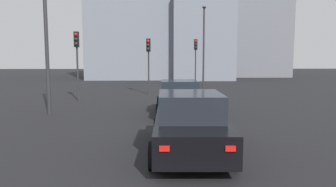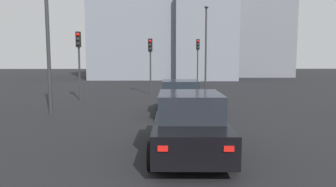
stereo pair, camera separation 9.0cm
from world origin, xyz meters
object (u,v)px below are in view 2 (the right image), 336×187
car_teal_left_lead (180,98)px  traffic_light_near_left (79,51)px  car_black_left_second (189,124)px  traffic_light_near_right (198,53)px  street_lamp_far (206,39)px  street_lamp_kerbside (47,19)px  traffic_light_far_left (150,54)px

car_teal_left_lead → traffic_light_near_left: bearing=51.5°
car_black_left_second → traffic_light_near_right: size_ratio=1.05×
car_black_left_second → street_lamp_far: 20.22m
street_lamp_kerbside → car_black_left_second: bearing=-135.5°
car_teal_left_lead → car_black_left_second: bearing=179.7°
car_teal_left_lead → street_lamp_kerbside: (-0.08, 5.73, 3.43)m
traffic_light_near_left → traffic_light_near_right: (8.28, -8.01, 0.08)m
car_teal_left_lead → traffic_light_near_left: traffic_light_near_left is taller
street_lamp_far → car_teal_left_lead: bearing=167.2°
traffic_light_near_right → traffic_light_far_left: (-4.96, 3.92, -0.20)m
car_teal_left_lead → traffic_light_near_right: traffic_light_near_right is taller
street_lamp_far → street_lamp_kerbside: bearing=147.5°
street_lamp_kerbside → traffic_light_near_left: bearing=-0.6°
traffic_light_near_left → street_lamp_far: 12.81m
car_teal_left_lead → traffic_light_near_left: 7.68m
car_black_left_second → traffic_light_far_left: bearing=7.9°
traffic_light_near_left → car_black_left_second: bearing=25.0°
traffic_light_near_right → street_lamp_kerbside: 15.36m
traffic_light_near_right → street_lamp_far: size_ratio=0.58×
car_teal_left_lead → street_lamp_kerbside: 6.68m
traffic_light_far_left → street_lamp_kerbside: 9.17m
car_black_left_second → traffic_light_far_left: traffic_light_far_left is taller
car_black_left_second → traffic_light_near_left: bearing=29.8°
car_teal_left_lead → traffic_light_near_left: size_ratio=1.01×
street_lamp_kerbside → car_teal_left_lead: bearing=-89.2°
traffic_light_far_left → car_black_left_second: bearing=12.9°
traffic_light_near_right → street_lamp_kerbside: (-13.03, 8.06, 1.16)m
car_teal_left_lead → street_lamp_far: (13.85, -3.15, 3.49)m
car_black_left_second → traffic_light_near_left: 12.05m
traffic_light_near_left → traffic_light_far_left: size_ratio=1.04×
car_black_left_second → traffic_light_near_right: 19.04m
traffic_light_near_right → street_lamp_far: (0.91, -0.82, 1.22)m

